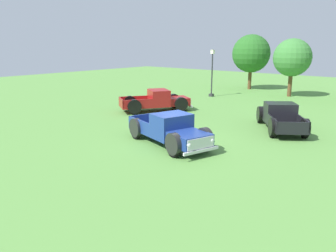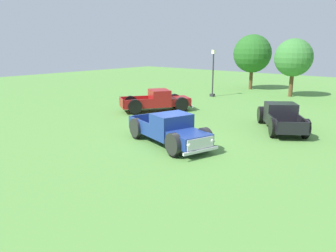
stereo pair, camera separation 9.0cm
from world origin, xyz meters
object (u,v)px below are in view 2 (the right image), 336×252
Objects in this scene: oak_tree_east at (293,58)px; pickup_truck_behind_right at (160,101)px; pickup_truck_foreground at (172,131)px; pickup_truck_behind_left at (280,116)px; oak_tree_center at (252,54)px; lamp_post_near at (213,72)px.

pickup_truck_behind_right is at bearing -109.95° from oak_tree_east.
pickup_truck_foreground reaches higher than pickup_truck_behind_left.
oak_tree_center is (-6.59, 21.01, 2.97)m from pickup_truck_foreground.
pickup_truck_foreground is at bearing -44.57° from pickup_truck_behind_right.
oak_tree_east is at bearing 70.05° from pickup_truck_behind_right.
pickup_truck_foreground is at bearing -72.59° from oak_tree_center.
oak_tree_east is 0.92× the size of oak_tree_center.
pickup_truck_foreground is 1.03× the size of oak_tree_east.
oak_tree_east reaches higher than pickup_truck_behind_right.
lamp_post_near is at bearing 95.81° from pickup_truck_behind_right.
oak_tree_east is (-4.01, 12.25, 2.78)m from pickup_truck_behind_left.
pickup_truck_foreground reaches higher than pickup_truck_behind_right.
oak_tree_east is (4.64, 12.78, 2.76)m from pickup_truck_behind_right.
oak_tree_center is at bearing 91.85° from pickup_truck_behind_right.
oak_tree_center is (0.34, 6.87, 1.47)m from lamp_post_near.
lamp_post_near reaches higher than pickup_truck_behind_left.
pickup_truck_behind_left is 0.95× the size of oak_tree_east.
oak_tree_east is at bearing 108.13° from pickup_truck_behind_left.
pickup_truck_behind_right is at bearing -176.54° from pickup_truck_behind_left.
oak_tree_center reaches higher than pickup_truck_behind_left.
pickup_truck_behind_left is 13.19m from oak_tree_east.
oak_tree_center is at bearing 122.26° from pickup_truck_behind_left.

